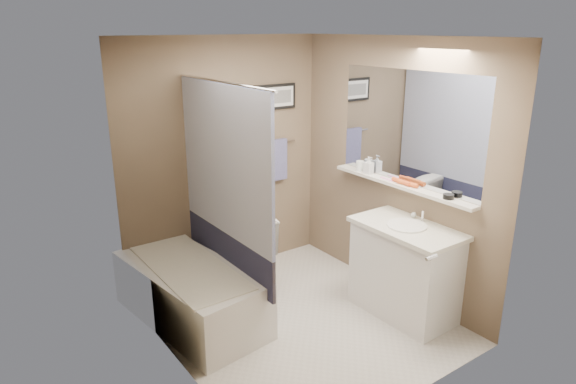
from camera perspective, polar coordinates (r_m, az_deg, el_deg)
ground at (r=4.67m, az=1.10°, el=-14.02°), size 2.50×2.50×0.00m
ceiling at (r=3.97m, az=1.32°, el=16.60°), size 2.20×2.50×0.04m
wall_back at (r=5.16m, az=-7.01°, el=3.53°), size 2.20×0.04×2.40m
wall_front at (r=3.32m, az=14.05°, el=-5.14°), size 2.20×0.04×2.40m
wall_left at (r=3.66m, az=-12.51°, el=-2.88°), size 0.04×2.50×2.40m
wall_right at (r=4.86m, az=11.46°, el=2.40°), size 0.04×2.50×2.40m
tile_surround at (r=4.16m, az=-15.24°, el=-3.46°), size 0.02×1.55×2.00m
curtain_rod at (r=4.19m, az=-7.41°, el=12.01°), size 0.02×1.55×0.02m
curtain_upper at (r=4.31m, az=-7.07°, el=3.38°), size 0.03×1.45×1.28m
curtain_lower at (r=4.58m, az=-6.68°, el=-6.60°), size 0.03×1.45×0.36m
mirror at (r=4.68m, az=13.20°, el=6.97°), size 0.02×1.60×1.00m
shelf at (r=4.76m, az=12.32°, el=0.76°), size 0.12×1.60×0.03m
towel_bar at (r=5.40m, az=-1.84°, el=5.39°), size 0.60×0.02×0.02m
towel at (r=5.43m, az=-1.71°, el=3.50°), size 0.34×0.05×0.44m
art_frame at (r=5.33m, az=-2.00°, el=10.46°), size 0.62×0.02×0.26m
art_mat at (r=5.32m, az=-1.91°, el=10.45°), size 0.56×0.00×0.20m
art_image at (r=5.32m, az=-1.90°, el=10.44°), size 0.50×0.00×0.13m
door at (r=3.80m, az=19.42°, el=-5.92°), size 0.80×0.02×2.00m
door_handle at (r=3.58m, az=15.64°, el=-7.03°), size 0.10×0.02×0.02m
bathtub at (r=4.64m, az=-10.77°, el=-11.01°), size 0.88×1.57×0.50m
tub_rim at (r=4.53m, az=-10.96°, el=-8.24°), size 0.56×1.36×0.02m
toilet at (r=5.08m, az=-5.17°, el=-6.21°), size 0.55×0.84×0.80m
vanity at (r=4.71m, az=12.85°, el=-8.66°), size 0.52×0.91×0.80m
countertop at (r=4.53m, az=13.12°, el=-3.94°), size 0.54×0.96×0.04m
sink_basin at (r=4.52m, az=13.06°, el=-3.64°), size 0.34×0.34×0.01m
faucet_spout at (r=4.65m, az=14.75°, el=-2.60°), size 0.02×0.02×0.10m
faucet_knob at (r=4.71m, az=13.80°, el=-2.49°), size 0.05×0.05×0.05m
candle_bowl_near at (r=4.43m, az=17.39°, el=-0.47°), size 0.09×0.09×0.04m
hair_brush_front at (r=4.70m, az=13.13°, el=0.93°), size 0.06×0.22×0.04m
hair_brush_back at (r=4.74m, az=12.48°, el=1.14°), size 0.06×0.22×0.04m
pink_comb at (r=4.86m, az=10.94°, el=1.43°), size 0.04×0.16×0.01m
glass_jar at (r=5.09m, az=8.01°, el=2.89°), size 0.08×0.08×0.10m
soap_bottle at (r=5.00m, az=8.96°, el=2.96°), size 0.08×0.09×0.17m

